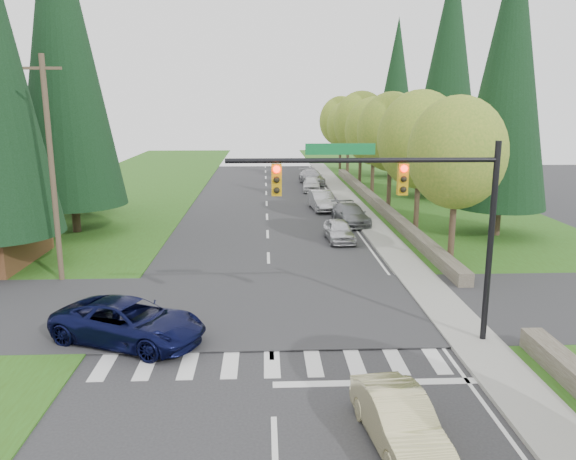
{
  "coord_description": "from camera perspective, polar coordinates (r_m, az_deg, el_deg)",
  "views": [
    {
      "loc": [
        -0.2,
        -13.01,
        7.94
      ],
      "look_at": [
        0.79,
        9.73,
        2.8
      ],
      "focal_mm": 35.0,
      "sensor_mm": 36.0,
      "label": 1
    }
  ],
  "objects": [
    {
      "name": "ground",
      "position": [
        15.24,
        -1.45,
        -18.67
      ],
      "size": [
        120.0,
        120.0,
        0.0
      ],
      "primitive_type": "plane",
      "color": "#28282B",
      "rests_on": "ground"
    },
    {
      "name": "grass_east",
      "position": [
        36.42,
        18.84,
        -0.52
      ],
      "size": [
        14.0,
        110.0,
        0.06
      ],
      "primitive_type": "cube",
      "color": "#2D5015",
      "rests_on": "ground"
    },
    {
      "name": "grass_west",
      "position": [
        36.28,
        -23.07,
        -0.91
      ],
      "size": [
        14.0,
        110.0,
        0.06
      ],
      "primitive_type": "cube",
      "color": "#2D5015",
      "rests_on": "ground"
    },
    {
      "name": "cross_street",
      "position": [
        22.46,
        -1.83,
        -7.98
      ],
      "size": [
        120.0,
        8.0,
        0.1
      ],
      "primitive_type": "cube",
      "color": "#28282B",
      "rests_on": "ground"
    },
    {
      "name": "sidewalk_east",
      "position": [
        36.58,
        8.78,
        0.14
      ],
      "size": [
        1.8,
        80.0,
        0.13
      ],
      "primitive_type": "cube",
      "color": "gray",
      "rests_on": "ground"
    },
    {
      "name": "curb_east",
      "position": [
        36.42,
        7.46,
        0.13
      ],
      "size": [
        0.2,
        80.0,
        0.13
      ],
      "primitive_type": "cube",
      "color": "gray",
      "rests_on": "ground"
    },
    {
      "name": "stone_wall_north",
      "position": [
        44.55,
        8.97,
        2.75
      ],
      "size": [
        0.7,
        40.0,
        0.7
      ],
      "primitive_type": "cube",
      "color": "#4C4438",
      "rests_on": "ground"
    },
    {
      "name": "traffic_signal",
      "position": [
        18.33,
        12.0,
        3.17
      ],
      "size": [
        8.7,
        0.37,
        6.8
      ],
      "color": "black",
      "rests_on": "ground"
    },
    {
      "name": "utility_pole",
      "position": [
        26.83,
        -22.87,
        5.75
      ],
      "size": [
        1.6,
        0.24,
        10.0
      ],
      "color": "#473828",
      "rests_on": "ground"
    },
    {
      "name": "decid_tree_0",
      "position": [
        28.69,
        16.8,
        7.51
      ],
      "size": [
        4.8,
        4.8,
        8.37
      ],
      "color": "#38281C",
      "rests_on": "ground"
    },
    {
      "name": "decid_tree_1",
      "position": [
        35.37,
        13.27,
        8.92
      ],
      "size": [
        5.2,
        5.2,
        8.8
      ],
      "color": "#38281C",
      "rests_on": "ground"
    },
    {
      "name": "decid_tree_2",
      "position": [
        42.1,
        10.44,
        9.77
      ],
      "size": [
        5.0,
        5.0,
        8.82
      ],
      "color": "#38281C",
      "rests_on": "ground"
    },
    {
      "name": "decid_tree_3",
      "position": [
        48.97,
        8.73,
        9.91
      ],
      "size": [
        5.0,
        5.0,
        8.55
      ],
      "color": "#38281C",
      "rests_on": "ground"
    },
    {
      "name": "decid_tree_4",
      "position": [
        55.85,
        7.45,
        10.69
      ],
      "size": [
        5.4,
        5.4,
        9.18
      ],
      "color": "#38281C",
      "rests_on": "ground"
    },
    {
      "name": "decid_tree_5",
      "position": [
        62.75,
        6.15,
        10.45
      ],
      "size": [
        4.8,
        4.8,
        8.3
      ],
      "color": "#38281C",
      "rests_on": "ground"
    },
    {
      "name": "decid_tree_6",
      "position": [
        69.68,
        5.38,
        10.96
      ],
      "size": [
        5.2,
        5.2,
        8.86
      ],
      "color": "#38281C",
      "rests_on": "ground"
    },
    {
      "name": "conifer_w_c",
      "position": [
        37.1,
        -22.02,
        17.03
      ],
      "size": [
        6.46,
        6.46,
        20.8
      ],
      "color": "#38281C",
      "rests_on": "ground"
    },
    {
      "name": "conifer_w_e",
      "position": [
        43.33,
        -21.82,
        14.96
      ],
      "size": [
        5.78,
        5.78,
        18.8
      ],
      "color": "#38281C",
      "rests_on": "ground"
    },
    {
      "name": "conifer_e_a",
      "position": [
        35.98,
        21.52,
        14.82
      ],
      "size": [
        5.44,
        5.44,
        17.8
      ],
      "color": "#38281C",
      "rests_on": "ground"
    },
    {
      "name": "conifer_e_b",
      "position": [
        49.49,
        16.02,
        15.55
      ],
      "size": [
        6.12,
        6.12,
        19.8
      ],
      "color": "#38281C",
      "rests_on": "ground"
    },
    {
      "name": "conifer_e_c",
      "position": [
        62.65,
        10.94,
        13.73
      ],
      "size": [
        5.1,
        5.1,
        16.8
      ],
      "color": "#38281C",
      "rests_on": "ground"
    },
    {
      "name": "sedan_champagne",
      "position": [
        14.23,
        11.23,
        -18.43
      ],
      "size": [
        1.84,
        3.99,
        1.27
      ],
      "primitive_type": "imported",
      "rotation": [
        0.0,
        0.0,
        0.13
      ],
      "color": "beige",
      "rests_on": "ground"
    },
    {
      "name": "suv_navy",
      "position": [
        19.93,
        -15.83,
        -8.97
      ],
      "size": [
        5.81,
        4.32,
        1.47
      ],
      "primitive_type": "imported",
      "rotation": [
        0.0,
        0.0,
        1.16
      ],
      "color": "black",
      "rests_on": "ground"
    },
    {
      "name": "parked_car_a",
      "position": [
        33.17,
        5.21,
        -0.05
      ],
      "size": [
        1.72,
        3.82,
        1.27
      ],
      "primitive_type": "imported",
      "rotation": [
        0.0,
        0.0,
        0.06
      ],
      "color": "silver",
      "rests_on": "ground"
    },
    {
      "name": "parked_car_b",
      "position": [
        37.87,
        6.38,
        1.57
      ],
      "size": [
        2.44,
        4.79,
        1.33
      ],
      "primitive_type": "imported",
      "rotation": [
        0.0,
        0.0,
        0.13
      ],
      "color": "slate",
      "rests_on": "ground"
    },
    {
      "name": "parked_car_c",
      "position": [
        42.85,
        3.46,
        3.0
      ],
      "size": [
        1.95,
        4.52,
        1.45
      ],
      "primitive_type": "imported",
      "rotation": [
        0.0,
        0.0,
        0.1
      ],
      "color": "#ADACB1",
      "rests_on": "ground"
    },
    {
      "name": "parked_car_d",
      "position": [
        52.11,
        2.4,
        4.68
      ],
      "size": [
        1.83,
        3.99,
        1.33
      ],
      "primitive_type": "imported",
      "rotation": [
        0.0,
        0.0,
        -0.07
      ],
      "color": "silver",
      "rests_on": "ground"
    },
    {
      "name": "parked_car_e",
      "position": [
        56.77,
        2.42,
        5.39
      ],
      "size": [
        2.62,
        5.13,
        1.42
      ],
      "primitive_type": "imported",
      "rotation": [
        0.0,
        0.0,
        0.13
      ],
      "color": "#A3A3A7",
      "rests_on": "ground"
    }
  ]
}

